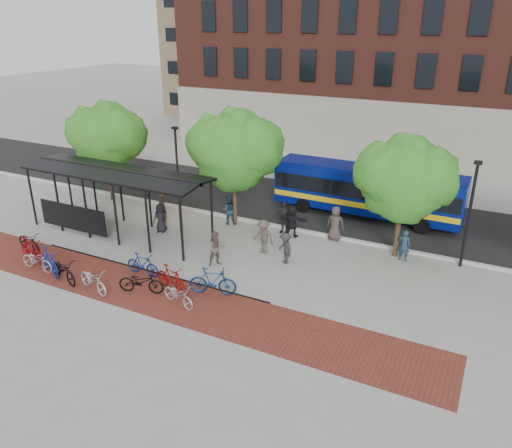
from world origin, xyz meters
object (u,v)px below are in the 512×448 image
at_px(lamp_post_left, 177,167).
at_px(pedestrian_5, 292,221).
at_px(bike_7, 143,264).
at_px(bike_11, 213,281).
at_px(pedestrian_2, 229,210).
at_px(pedestrian_7, 404,245).
at_px(lamp_post_right, 469,212).
at_px(pedestrian_3, 264,237).
at_px(bus, 367,189).
at_px(pedestrian_4, 284,218).
at_px(pedestrian_6, 335,223).
at_px(bike_2, 37,260).
at_px(bike_3, 50,261).
at_px(bike_0, 29,242).
at_px(bus_shelter, 114,179).
at_px(tree_c, 406,177).
at_px(pedestrian_1, 162,211).
at_px(bike_10, 179,295).
at_px(pedestrian_9, 285,248).
at_px(bike_6, 93,280).
at_px(tree_a, 107,134).
at_px(pedestrian_8, 216,249).
at_px(bike_9, 172,278).
at_px(bike_8, 141,282).
at_px(pedestrian_0, 160,218).
at_px(tree_b, 236,147).

relative_size(lamp_post_left, pedestrian_5, 2.89).
relative_size(bike_7, bike_11, 0.87).
height_order(pedestrian_2, pedestrian_7, pedestrian_2).
xyz_separation_m(lamp_post_right, pedestrian_3, (-8.93, -2.94, -1.86)).
height_order(lamp_post_left, bus, lamp_post_left).
relative_size(pedestrian_2, pedestrian_4, 0.96).
xyz_separation_m(pedestrian_3, pedestrian_6, (2.65, 3.12, 0.05)).
distance_m(bike_2, bike_3, 0.82).
bearing_deg(bike_0, bus_shelter, -18.49).
distance_m(tree_c, pedestrian_6, 4.61).
bearing_deg(pedestrian_1, bike_10, 151.93).
bearing_deg(pedestrian_4, pedestrian_9, -56.69).
xyz_separation_m(bus_shelter, bike_6, (3.34, -5.47, -2.47)).
distance_m(bike_10, pedestrian_4, 8.69).
bearing_deg(bus, bike_10, -106.80).
bearing_deg(tree_a, pedestrian_7, -1.19).
bearing_deg(pedestrian_7, pedestrian_8, 35.11).
height_order(bus, bike_9, bus).
distance_m(lamp_post_left, bike_9, 9.75).
height_order(bike_7, bike_8, bike_7).
xyz_separation_m(bike_0, bike_3, (2.82, -1.24, 0.11)).
height_order(bus, pedestrian_0, bus).
xyz_separation_m(lamp_post_left, bike_2, (-1.49, -9.28, -2.25)).
bearing_deg(pedestrian_5, bike_9, 68.48).
distance_m(pedestrian_4, pedestrian_8, 5.08).
xyz_separation_m(lamp_post_right, bike_3, (-16.67, -9.27, -2.13)).
relative_size(bike_8, pedestrian_3, 1.12).
relative_size(tree_b, bike_9, 3.42).
bearing_deg(bike_11, bike_8, 95.63).
bearing_deg(bus_shelter, bike_11, -22.88).
bearing_deg(pedestrian_9, pedestrian_2, -175.12).
distance_m(bike_7, bike_8, 1.58).
height_order(bike_11, pedestrian_5, pedestrian_5).
bearing_deg(bike_8, pedestrian_8, -41.27).
distance_m(bus, bike_6, 16.03).
bearing_deg(bike_0, bike_6, -92.65).
relative_size(lamp_post_left, pedestrian_8, 3.00).
xyz_separation_m(bike_2, pedestrian_6, (11.21, 9.47, 0.43)).
bearing_deg(bike_0, bus, -35.75).
distance_m(bus, pedestrian_7, 5.94).
bearing_deg(pedestrian_0, pedestrian_7, -0.46).
bearing_deg(bike_10, tree_a, 67.37).
bearing_deg(pedestrian_3, bike_7, -122.02).
relative_size(tree_c, lamp_post_right, 1.16).
bearing_deg(lamp_post_right, pedestrian_0, -168.43).
bearing_deg(bike_8, bike_10, -110.74).
distance_m(tree_c, pedestrian_8, 9.42).
height_order(bike_3, bike_7, bike_3).
relative_size(pedestrian_1, pedestrian_8, 1.12).
bearing_deg(pedestrian_2, pedestrian_1, 11.11).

